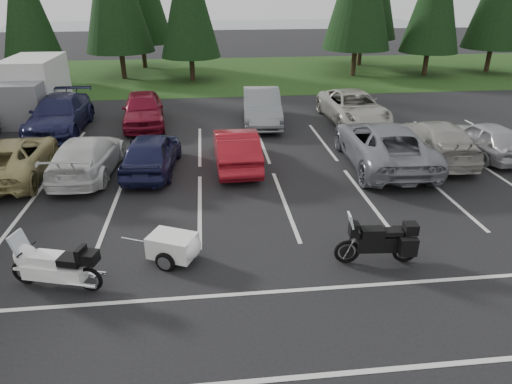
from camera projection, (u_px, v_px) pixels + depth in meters
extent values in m
plane|color=black|center=(183.00, 224.00, 13.31)|extent=(120.00, 120.00, 0.00)
cube|color=#1B3A12|center=(193.00, 74.00, 34.97)|extent=(80.00, 16.00, 0.01)
cube|color=slate|center=(225.00, 33.00, 63.37)|extent=(70.00, 50.00, 0.02)
cube|color=silver|center=(185.00, 195.00, 15.11)|extent=(32.00, 16.00, 0.01)
cylinder|color=#332316|center=(37.00, 69.00, 31.13)|extent=(0.36, 0.36, 2.11)
cone|color=black|center=(24.00, 2.00, 29.36)|extent=(3.87, 3.87, 7.48)
cylinder|color=#332316|center=(122.00, 60.00, 32.93)|extent=(0.36, 0.36, 2.62)
cylinder|color=#332316|center=(192.00, 64.00, 32.34)|extent=(0.36, 0.36, 2.26)
cylinder|color=#332316|center=(354.00, 57.00, 33.91)|extent=(0.36, 0.36, 2.69)
cylinder|color=#332316|center=(426.00, 59.00, 34.27)|extent=(0.36, 0.36, 2.33)
cylinder|color=#332316|center=(489.00, 55.00, 35.52)|extent=(0.36, 0.36, 2.47)
cylinder|color=#332316|center=(144.00, 51.00, 37.16)|extent=(0.36, 0.36, 2.71)
cylinder|color=#332316|center=(360.00, 47.00, 38.29)|extent=(0.36, 0.36, 3.00)
imported|color=tan|center=(11.00, 158.00, 16.22)|extent=(2.72, 5.32, 1.44)
imported|color=silver|center=(87.00, 156.00, 16.47)|extent=(2.24, 4.95, 1.41)
imported|color=#1A1C41|center=(152.00, 152.00, 16.71)|extent=(2.13, 4.47, 1.47)
imported|color=maroon|center=(236.00, 148.00, 17.18)|extent=(1.65, 4.46, 1.46)
imported|color=gray|center=(383.00, 144.00, 17.30)|extent=(3.07, 6.13, 1.66)
imported|color=#9E9B91|center=(434.00, 140.00, 18.03)|extent=(2.41, 5.25, 1.49)
imported|color=#AEAEB3|center=(485.00, 139.00, 18.29)|extent=(2.00, 4.25, 1.41)
imported|color=#1B1D43|center=(60.00, 114.00, 21.25)|extent=(2.27, 5.58, 1.62)
imported|color=maroon|center=(143.00, 109.00, 22.14)|extent=(2.37, 4.92, 1.62)
imported|color=slate|center=(262.00, 107.00, 22.48)|extent=(2.10, 5.14, 1.66)
imported|color=#AFACA0|center=(353.00, 107.00, 22.70)|extent=(2.72, 5.53, 1.51)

